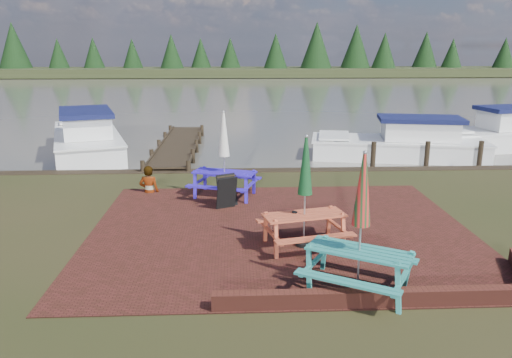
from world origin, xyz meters
The scene contains 14 objects.
ground centered at (0.00, 0.00, 0.00)m, with size 120.00×120.00×0.00m, color black.
paving centered at (0.00, 1.00, 0.01)m, with size 9.00×7.50×0.02m, color #351710.
brick_wall centered at (2.15, -2.42, 0.15)m, with size 6.21×1.79×0.30m.
water centered at (0.00, 37.00, 0.00)m, with size 120.00×60.00×0.02m, color #45433B.
far_treeline centered at (0.00, 66.00, 3.28)m, with size 120.00×10.00×8.10m.
picnic_table_teal centered at (1.11, -2.00, 0.89)m, with size 2.40×2.33×2.54m.
picnic_table_red centered at (0.42, 0.06, 0.86)m, with size 2.09×1.94×2.46m.
picnic_table_blue centered at (-1.38, 3.88, 0.87)m, with size 2.21×2.09×2.49m.
chalkboard centered at (-1.30, 2.85, 0.46)m, with size 0.59×0.74×0.89m.
jetty centered at (-3.50, 11.28, 0.11)m, with size 1.76×9.08×1.00m.
boat_jetty centered at (-7.33, 11.05, 0.44)m, with size 4.74×7.83×2.15m.
boat_near centered at (5.75, 9.57, 0.36)m, with size 7.26×3.66×1.88m.
boat_far centered at (10.77, 11.29, 0.42)m, with size 6.90×3.43×2.06m.
person centered at (-3.66, 4.40, 0.82)m, with size 0.59×0.39×1.63m, color gray.
Camera 1 is at (-1.10, -10.13, 4.28)m, focal length 35.00 mm.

